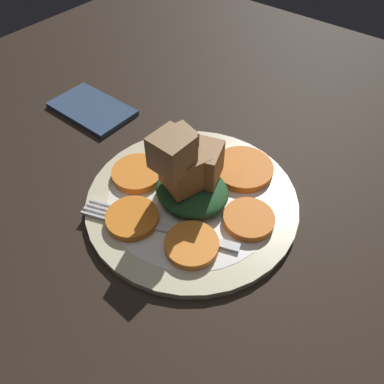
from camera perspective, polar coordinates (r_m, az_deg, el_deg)
name	(u,v)px	position (r cm, az deg, el deg)	size (l,w,h in cm)	color
table_slab	(192,208)	(48.80, 0.00, -2.44)	(120.00, 120.00, 2.00)	black
plate	(192,200)	(47.64, 0.00, -1.27)	(26.75, 26.75, 1.05)	beige
carrot_slice_0	(193,156)	(51.94, 0.23, 5.57)	(6.17, 6.17, 0.97)	orange
carrot_slice_1	(137,173)	(50.00, -8.31, 2.88)	(6.76, 6.76, 0.97)	orange
carrot_slice_2	(132,218)	(45.03, -9.08, -3.94)	(6.31, 6.31, 0.97)	orange
carrot_slice_3	(192,245)	(42.24, -0.05, -8.03)	(6.15, 6.15, 0.97)	orange
carrot_slice_4	(249,219)	(44.88, 8.64, -4.09)	(6.12, 6.12, 0.97)	orange
carrot_slice_5	(243,168)	(50.56, 7.77, 3.58)	(8.10, 8.10, 0.97)	orange
center_pile	(189,173)	(44.45, -0.47, 2.88)	(9.37, 8.89, 10.56)	#235128
fork	(155,225)	(44.38, -5.67, -5.07)	(18.86, 8.33, 0.40)	silver
napkin	(92,109)	(64.58, -15.00, 12.13)	(13.45, 8.07, 0.80)	#334766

